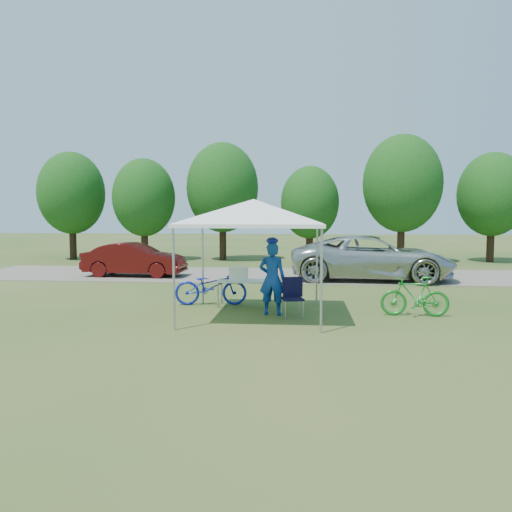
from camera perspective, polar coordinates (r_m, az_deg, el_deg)
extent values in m
plane|color=#2D5119|center=(11.72, -0.26, -6.93)|extent=(100.00, 100.00, 0.00)
cube|color=gray|center=(19.60, 1.98, -2.18)|extent=(24.00, 5.00, 0.02)
cylinder|color=#A5A5AA|center=(10.35, -9.38, -2.66)|extent=(0.05, 0.05, 2.10)
cylinder|color=#A5A5AA|center=(10.02, 7.48, -2.88)|extent=(0.05, 0.05, 2.10)
cylinder|color=#A5A5AA|center=(13.25, -6.11, -1.01)|extent=(0.05, 0.05, 2.10)
cylinder|color=#A5A5AA|center=(13.00, 6.97, -1.13)|extent=(0.05, 0.05, 2.10)
cube|color=white|center=(11.48, -0.27, 3.59)|extent=(3.15, 3.15, 0.08)
pyramid|color=white|center=(11.49, -0.27, 6.53)|extent=(4.53, 4.53, 0.55)
cylinder|color=#382314|center=(28.20, -20.19, 1.55)|extent=(0.36, 0.36, 1.89)
ellipsoid|color=#144711|center=(28.19, -20.33, 6.76)|extent=(3.46, 3.46, 4.32)
cylinder|color=#382314|center=(26.45, -12.61, 1.38)|extent=(0.36, 0.36, 1.75)
ellipsoid|color=#144711|center=(26.42, -12.70, 6.53)|extent=(3.20, 3.20, 4.00)
cylinder|color=#382314|center=(26.09, -3.81, 1.75)|extent=(0.36, 0.36, 2.03)
ellipsoid|color=#144711|center=(26.09, -3.84, 7.80)|extent=(3.71, 3.71, 4.64)
cylinder|color=#382314|center=(25.58, 6.13, 1.20)|extent=(0.36, 0.36, 1.61)
ellipsoid|color=#144711|center=(25.54, 6.17, 6.10)|extent=(2.94, 2.94, 3.68)
cylinder|color=#382314|center=(25.73, 16.22, 1.61)|extent=(0.36, 0.36, 2.10)
ellipsoid|color=#144711|center=(25.74, 16.37, 7.96)|extent=(3.84, 3.84, 4.80)
cylinder|color=#382314|center=(27.52, 25.21, 1.25)|extent=(0.36, 0.36, 1.82)
ellipsoid|color=#144711|center=(27.50, 25.39, 6.39)|extent=(3.33, 3.33, 4.16)
cube|color=white|center=(12.87, -0.69, -2.87)|extent=(1.67, 0.70, 0.04)
cylinder|color=#A5A5AA|center=(12.73, -4.37, -4.52)|extent=(0.04, 0.04, 0.65)
cylinder|color=#A5A5AA|center=(12.57, 2.76, -4.64)|extent=(0.04, 0.04, 0.65)
cylinder|color=#A5A5AA|center=(13.31, -3.94, -4.12)|extent=(0.04, 0.04, 0.65)
cylinder|color=#A5A5AA|center=(13.15, 2.87, -4.22)|extent=(0.04, 0.04, 0.65)
cube|color=black|center=(11.56, 4.19, -4.91)|extent=(0.56, 0.56, 0.04)
cube|color=black|center=(11.75, 4.22, -3.53)|extent=(0.46, 0.14, 0.47)
cylinder|color=#A5A5AA|center=(11.40, 3.12, -6.20)|extent=(0.02, 0.02, 0.41)
cylinder|color=#A5A5AA|center=(11.40, 5.21, -6.22)|extent=(0.02, 0.02, 0.41)
cylinder|color=#A5A5AA|center=(11.81, 3.19, -5.82)|extent=(0.02, 0.02, 0.41)
cylinder|color=#A5A5AA|center=(11.80, 5.21, -5.84)|extent=(0.02, 0.02, 0.41)
cube|color=white|center=(12.88, -2.00, -2.10)|extent=(0.46, 0.30, 0.30)
cube|color=white|center=(12.86, -2.00, -1.34)|extent=(0.48, 0.32, 0.04)
cylinder|color=yellow|center=(12.77, 1.17, -2.71)|extent=(0.08, 0.08, 0.06)
imported|color=navy|center=(11.79, 1.86, -2.61)|extent=(0.68, 0.49, 1.73)
imported|color=#1321A7|center=(13.17, -5.18, -3.47)|extent=(1.94, 0.88, 0.99)
imported|color=#1C8126|center=(12.26, 17.69, -4.41)|extent=(1.59, 0.54, 0.94)
imported|color=beige|center=(18.50, 13.10, -0.18)|extent=(5.94, 3.03, 1.61)
imported|color=#530E0D|center=(19.69, -13.71, -0.39)|extent=(3.92, 1.52, 1.27)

